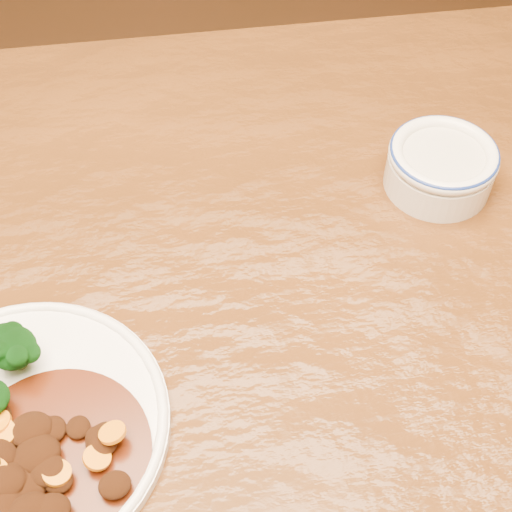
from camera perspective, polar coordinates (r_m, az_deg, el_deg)
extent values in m
cube|color=#522B0E|center=(0.67, -3.88, -6.05)|extent=(1.60, 1.08, 0.04)
cylinder|color=white|center=(0.62, -18.39, -13.01)|extent=(0.24, 0.24, 0.01)
torus|color=white|center=(0.62, -18.51, -12.78)|extent=(0.24, 0.24, 0.01)
cylinder|color=olive|center=(0.64, -18.43, -7.93)|extent=(0.01, 0.01, 0.01)
ellipsoid|color=black|center=(0.62, -18.89, -6.97)|extent=(0.04, 0.04, 0.03)
cylinder|color=#4C1608|center=(0.59, -15.85, -15.11)|extent=(0.15, 0.15, 0.00)
ellipsoid|color=black|center=(0.58, -16.25, -16.16)|extent=(0.03, 0.03, 0.01)
ellipsoid|color=black|center=(0.60, -17.58, -13.10)|extent=(0.03, 0.03, 0.02)
ellipsoid|color=black|center=(0.56, -11.24, -17.52)|extent=(0.02, 0.02, 0.01)
ellipsoid|color=black|center=(0.59, -18.73, -16.77)|extent=(0.03, 0.03, 0.02)
ellipsoid|color=black|center=(0.59, -14.03, -13.16)|extent=(0.02, 0.02, 0.01)
ellipsoid|color=black|center=(0.58, -19.49, -16.63)|extent=(0.03, 0.03, 0.02)
ellipsoid|color=black|center=(0.59, -18.38, -15.32)|extent=(0.02, 0.02, 0.01)
ellipsoid|color=black|center=(0.58, -18.17, -17.81)|extent=(0.02, 0.02, 0.01)
ellipsoid|color=black|center=(0.60, -15.94, -13.18)|extent=(0.02, 0.02, 0.01)
ellipsoid|color=black|center=(0.58, -12.59, -13.97)|extent=(0.02, 0.02, 0.01)
ellipsoid|color=black|center=(0.57, -17.62, -18.81)|extent=(0.03, 0.03, 0.02)
ellipsoid|color=black|center=(0.58, -12.03, -13.69)|extent=(0.02, 0.02, 0.01)
ellipsoid|color=black|center=(0.57, -16.21, -19.01)|extent=(0.03, 0.03, 0.02)
ellipsoid|color=black|center=(0.58, -17.52, -17.01)|extent=(0.03, 0.03, 0.01)
ellipsoid|color=black|center=(0.58, -12.25, -14.30)|extent=(0.03, 0.03, 0.01)
ellipsoid|color=black|center=(0.58, -15.49, -16.95)|extent=(0.02, 0.02, 0.01)
ellipsoid|color=black|center=(0.59, -17.06, -14.88)|extent=(0.04, 0.03, 0.02)
ellipsoid|color=black|center=(0.58, -18.94, -17.90)|extent=(0.02, 0.02, 0.01)
cylinder|color=orange|center=(0.57, -11.41, -13.68)|extent=(0.03, 0.03, 0.01)
cylinder|color=orange|center=(0.57, -15.63, -16.38)|extent=(0.03, 0.03, 0.01)
cylinder|color=orange|center=(0.57, -12.61, -15.47)|extent=(0.03, 0.03, 0.01)
cylinder|color=orange|center=(0.60, -19.61, -13.20)|extent=(0.03, 0.03, 0.01)
cylinder|color=silver|center=(0.77, 14.43, 6.50)|extent=(0.11, 0.11, 0.04)
cylinder|color=beige|center=(0.76, 14.75, 7.66)|extent=(0.08, 0.08, 0.01)
torus|color=silver|center=(0.75, 14.80, 7.87)|extent=(0.11, 0.11, 0.01)
torus|color=navy|center=(0.75, 14.86, 8.07)|extent=(0.11, 0.11, 0.01)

